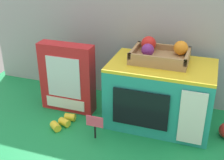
% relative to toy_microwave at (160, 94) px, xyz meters
% --- Properties ---
extents(ground_plane, '(1.70, 1.70, 0.00)m').
position_rel_toy_microwave_xyz_m(ground_plane, '(-0.12, 0.00, -0.13)').
color(ground_plane, '#198C47').
rests_on(ground_plane, ground).
extents(display_back_panel, '(1.61, 0.03, 0.63)m').
position_rel_toy_microwave_xyz_m(display_back_panel, '(-0.12, 0.21, 0.18)').
color(display_back_panel, '#A0A3A8').
rests_on(display_back_panel, ground).
extents(toy_microwave, '(0.42, 0.27, 0.27)m').
position_rel_toy_microwave_xyz_m(toy_microwave, '(0.00, 0.00, 0.00)').
color(toy_microwave, teal).
rests_on(toy_microwave, ground).
extents(food_groups_crate, '(0.23, 0.16, 0.09)m').
position_rel_toy_microwave_xyz_m(food_groups_crate, '(-0.02, 0.04, 0.16)').
color(food_groups_crate, '#A37F51').
rests_on(food_groups_crate, toy_microwave).
extents(cookie_set_box, '(0.25, 0.07, 0.31)m').
position_rel_toy_microwave_xyz_m(cookie_set_box, '(-0.41, -0.02, 0.02)').
color(cookie_set_box, red).
rests_on(cookie_set_box, ground).
extents(price_sign, '(0.07, 0.01, 0.10)m').
position_rel_toy_microwave_xyz_m(price_sign, '(-0.21, -0.20, -0.07)').
color(price_sign, black).
rests_on(price_sign, ground).
extents(loose_toy_banana, '(0.08, 0.13, 0.03)m').
position_rel_toy_microwave_xyz_m(loose_toy_banana, '(-0.37, -0.16, -0.12)').
color(loose_toy_banana, yellow).
rests_on(loose_toy_banana, ground).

